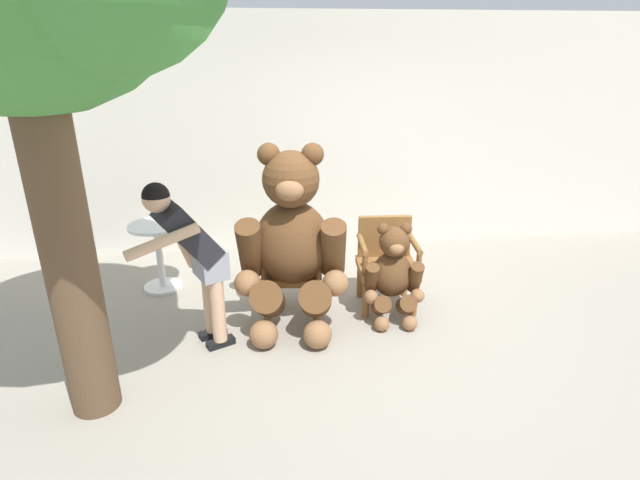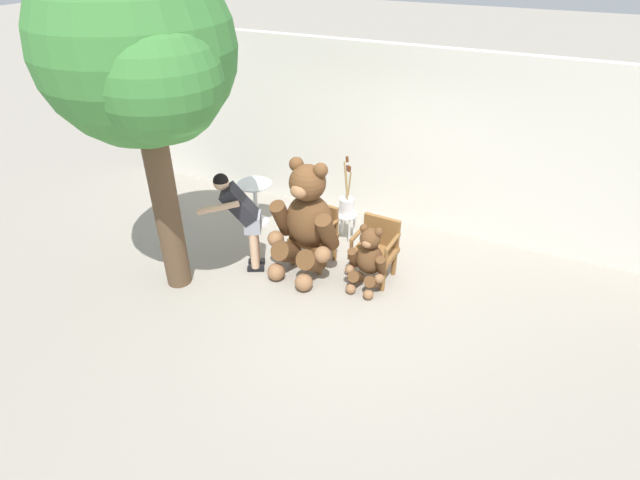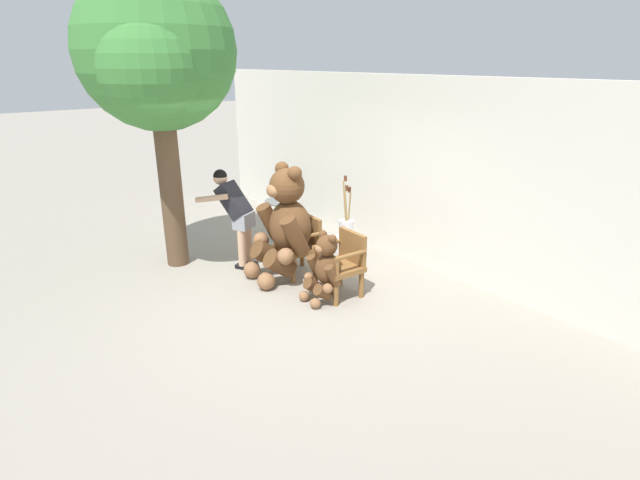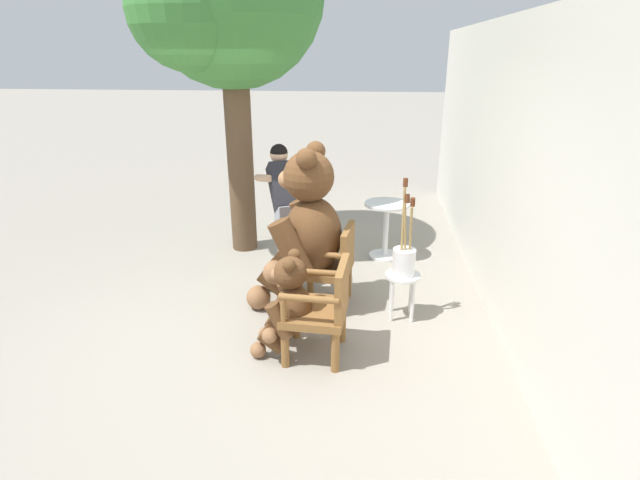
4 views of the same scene
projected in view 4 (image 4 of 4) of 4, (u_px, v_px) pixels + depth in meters
The scene contains 10 objects.
ground_plane at pixel (253, 322), 4.87m from camera, with size 60.00×60.00×0.00m, color gray.
back_wall at pixel (529, 190), 4.14m from camera, with size 10.00×0.16×2.80m, color silver.
wooden_chair_left at pixel (331, 264), 5.05m from camera, with size 0.62×0.58×0.86m.
wooden_chair_right at pixel (322, 307), 4.20m from camera, with size 0.59×0.55×0.86m.
teddy_bear_large at pixel (304, 229), 4.97m from camera, with size 1.01×0.99×1.66m.
teddy_bear_small at pixel (288, 305), 4.24m from camera, with size 0.56×0.54×0.93m.
person_visitor at pixel (286, 199), 5.73m from camera, with size 0.72×0.71×1.48m.
white_stool at pixel (402, 284), 4.85m from camera, with size 0.34×0.34×0.46m.
brush_bucket at pixel (404, 257), 4.75m from camera, with size 0.22×0.22×0.95m.
round_side_table at pixel (386, 224), 6.27m from camera, with size 0.56×0.56×0.72m.
Camera 4 is at (4.17, 1.09, 2.48)m, focal length 28.00 mm.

